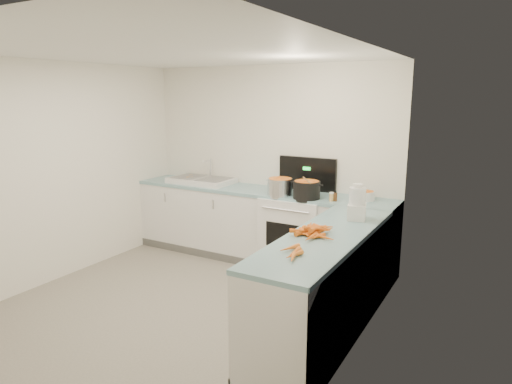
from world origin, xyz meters
The scene contains 19 objects.
floor centered at (0.00, 0.00, 0.00)m, with size 3.50×4.00×0.00m, color gray, non-canonical shape.
ceiling centered at (0.00, 0.00, 2.50)m, with size 3.50×4.00×0.00m, color white, non-canonical shape.
wall_back centered at (0.00, 2.00, 1.25)m, with size 3.50×2.50×0.00m, color white, non-canonical shape.
wall_left centered at (-1.75, 0.00, 1.25)m, with size 4.00×2.50×0.00m, color white, non-canonical shape.
wall_right centered at (1.75, 0.00, 1.25)m, with size 4.00×2.50×0.00m, color white, non-canonical shape.
counter_back centered at (0.00, 1.70, 0.47)m, with size 3.50×0.62×0.94m.
counter_right centered at (1.45, 0.30, 0.47)m, with size 0.62×2.20×0.94m.
stove centered at (0.55, 1.69, 0.47)m, with size 0.76×0.65×1.36m.
sink centered at (-0.90, 1.70, 0.98)m, with size 0.86×0.52×0.31m.
steel_pot centered at (0.39, 1.53, 1.03)m, with size 0.31×0.31×0.22m, color silver.
black_pot centered at (0.73, 1.53, 1.03)m, with size 0.31×0.31×0.22m, color black.
wooden_spoon centered at (0.73, 1.53, 1.15)m, with size 0.02×0.02×0.40m, color #AD7A47.
mixing_bowl centered at (1.35, 1.78, 0.99)m, with size 0.23×0.23×0.10m, color white.
extract_bottle centered at (1.08, 1.56, 0.99)m, with size 0.04×0.04×0.10m, color #593319.
spice_jar centered at (1.04, 1.54, 0.98)m, with size 0.05×0.05×0.09m, color #E5B266.
food_processor centered at (1.52, 0.92, 1.09)m, with size 0.22×0.24×0.35m.
carrot_pile centered at (1.36, 0.24, 0.98)m, with size 0.40×0.45×0.09m.
peeled_carrots centered at (1.42, -0.31, 0.96)m, with size 0.21×0.36×0.04m.
peelings centered at (-1.07, 1.69, 1.02)m, with size 0.20×0.23×0.01m.
Camera 1 is at (2.78, -3.28, 2.12)m, focal length 32.00 mm.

